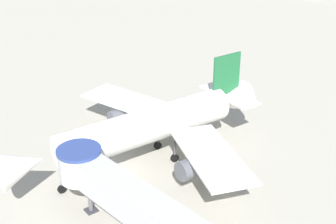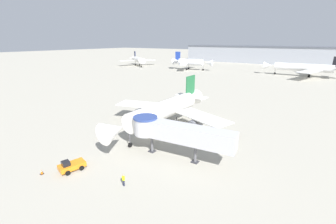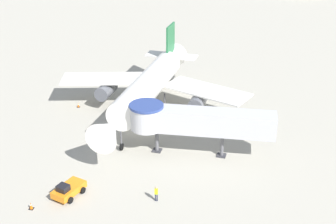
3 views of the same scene
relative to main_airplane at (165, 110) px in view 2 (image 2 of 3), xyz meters
The scene contains 11 objects.
ground_plane 6.30m from the main_airplane, 90.23° to the right, with size 800.00×800.00×0.00m, color #A8A393.
main_airplane is the anchor object (origin of this frame).
jet_bridge 12.34m from the main_airplane, 48.91° to the right, with size 17.31×5.16×6.20m.
pushback_tug_orange 21.59m from the main_airplane, 96.08° to the right, with size 2.84×4.00×1.72m.
traffic_cone_port_wing 11.56m from the main_airplane, behind, with size 0.42×0.42×0.69m.
traffic_cone_apron_front 25.04m from the main_airplane, 101.42° to the right, with size 0.47×0.47×0.78m.
ground_crew_marshaller 21.02m from the main_airplane, 70.60° to the right, with size 0.37×0.25×1.76m.
background_jet_blue_tail 103.16m from the main_airplane, 115.75° to the left, with size 26.85×26.23×11.34m.
background_jet_black_tail 103.55m from the main_airplane, 79.58° to the left, with size 37.55×39.28×10.82m.
background_jet_navy_tail 128.64m from the main_airplane, 133.92° to the left, with size 24.79×25.24×10.27m.
terminal_building 170.72m from the main_airplane, 93.20° to the left, with size 145.10×27.92×13.94m.
Camera 2 is at (26.01, -32.75, 18.47)m, focal length 24.00 mm.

